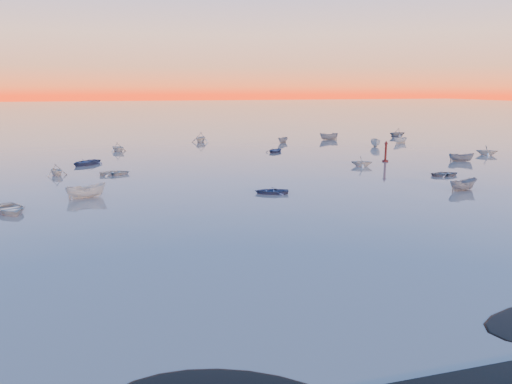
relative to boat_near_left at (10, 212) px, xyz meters
name	(u,v)px	position (x,y,z in m)	size (l,w,h in m)	color
ground	(177,134)	(24.09, 70.67, 0.00)	(600.00, 600.00, 0.00)	slate
mud_lobes	(485,337)	(24.09, -30.33, 0.01)	(140.00, 6.00, 0.07)	black
moored_fleet	(221,163)	(24.09, 23.67, 0.00)	(124.00, 58.00, 1.20)	silver
boat_near_left	(10,212)	(0.00, 0.00, 0.00)	(4.32, 1.80, 1.08)	silver
boat_near_center	(87,198)	(6.19, 4.46, 0.00)	(3.90, 1.65, 1.35)	silver
channel_marker	(386,153)	(47.71, 17.89, 1.27)	(0.90, 0.90, 3.20)	#400E0D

